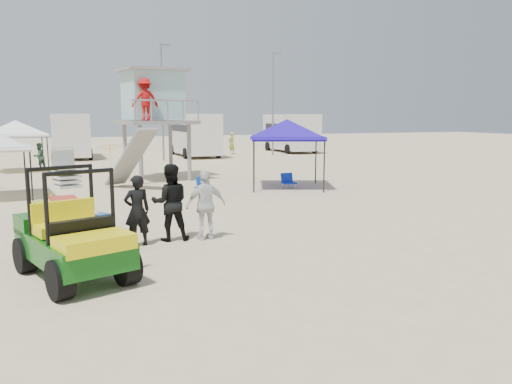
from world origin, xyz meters
name	(u,v)px	position (x,y,z in m)	size (l,w,h in m)	color
ground	(291,286)	(0.00, 0.00, 0.00)	(140.00, 140.00, 0.00)	beige
utility_cart	(71,229)	(-3.69, 1.94, 0.98)	(2.18, 3.05, 2.10)	#0C500F
surf_trailer	(69,212)	(-3.68, 4.28, 0.87)	(1.79, 2.48, 2.14)	black
man_left	(137,211)	(-2.16, 3.98, 0.86)	(0.63, 0.41, 1.72)	black
man_mid	(170,203)	(-1.31, 4.23, 0.96)	(0.94, 0.73, 1.93)	black
man_right	(206,205)	(-0.46, 3.98, 0.88)	(1.03, 0.43, 1.76)	silver
lifeguard_tower	(153,100)	(0.50, 16.56, 3.87)	(3.75, 3.75, 5.20)	gray
canopy_blue	(287,123)	(5.37, 11.68, 2.81)	(3.92, 3.92, 3.36)	black
canopy_white_c	(15,123)	(-6.00, 23.03, 2.72)	(3.37, 3.37, 3.27)	black
umbrella_b	(111,158)	(-1.19, 20.31, 0.82)	(1.80, 1.83, 1.65)	yellow
cone_far	(52,199)	(-4.15, 10.50, 0.25)	(0.34, 0.34, 0.50)	orange
beach_chair_b	(203,185)	(1.57, 11.66, 0.31)	(0.70, 0.78, 0.64)	#0E39A0
beach_chair_c	(288,181)	(5.38, 11.57, 0.31)	(0.54, 0.58, 0.64)	#102DB0
rv_mid_left	(70,134)	(-3.00, 31.49, 1.80)	(2.65, 6.50, 3.25)	silver
rv_mid_right	(194,133)	(6.00, 29.99, 1.80)	(2.64, 7.00, 3.25)	silver
rv_far_right	(291,131)	(15.00, 31.49, 1.80)	(2.64, 6.60, 3.25)	silver
light_pole_left	(162,103)	(3.00, 27.00, 4.00)	(0.14, 0.14, 8.00)	slate
light_pole_right	(273,104)	(12.00, 28.50, 4.00)	(0.14, 0.14, 8.00)	slate
distant_beachgoers	(138,150)	(1.20, 26.60, 0.83)	(15.08, 8.00, 1.82)	#45745A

